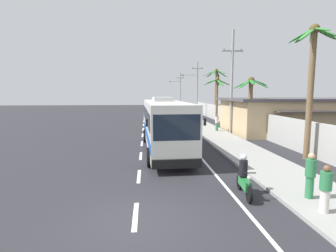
{
  "coord_description": "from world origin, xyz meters",
  "views": [
    {
      "loc": [
        0.39,
        -7.7,
        3.93
      ],
      "look_at": [
        1.84,
        9.91,
        1.7
      ],
      "focal_mm": 27.94,
      "sensor_mm": 36.0,
      "label": 1
    }
  ],
  "objects_px": {
    "motorcycle_trailing": "(179,126)",
    "utility_pole_mid": "(232,81)",
    "roadside_building": "(309,115)",
    "palm_nearest": "(312,70)",
    "pedestrian_near_kerb": "(325,188)",
    "palm_fourth": "(216,84)",
    "coach_bus_foreground": "(165,123)",
    "palm_third": "(217,90)",
    "utility_pole_far": "(197,88)",
    "utility_pole_distant": "(180,90)",
    "palm_second": "(250,96)",
    "motorcycle_beside_bus": "(244,179)",
    "pedestrian_midwalk": "(310,175)",
    "pedestrian_far_walk": "(217,122)"
  },
  "relations": [
    {
      "from": "pedestrian_midwalk",
      "to": "utility_pole_distant",
      "type": "height_order",
      "value": "utility_pole_distant"
    },
    {
      "from": "palm_nearest",
      "to": "palm_third",
      "type": "xyz_separation_m",
      "value": [
        -1.34,
        15.39,
        -1.01
      ]
    },
    {
      "from": "coach_bus_foreground",
      "to": "pedestrian_near_kerb",
      "type": "relative_size",
      "value": 7.31
    },
    {
      "from": "pedestrian_near_kerb",
      "to": "utility_pole_far",
      "type": "xyz_separation_m",
      "value": [
        2.68,
        35.7,
        3.89
      ]
    },
    {
      "from": "pedestrian_near_kerb",
      "to": "roadside_building",
      "type": "relative_size",
      "value": 0.09
    },
    {
      "from": "palm_second",
      "to": "utility_pole_far",
      "type": "bearing_deg",
      "value": 91.59
    },
    {
      "from": "motorcycle_trailing",
      "to": "roadside_building",
      "type": "relative_size",
      "value": 0.12
    },
    {
      "from": "roadside_building",
      "to": "palm_nearest",
      "type": "bearing_deg",
      "value": -123.35
    },
    {
      "from": "motorcycle_beside_bus",
      "to": "palm_fourth",
      "type": "bearing_deg",
      "value": 77.24
    },
    {
      "from": "utility_pole_mid",
      "to": "palm_nearest",
      "type": "distance_m",
      "value": 10.31
    },
    {
      "from": "utility_pole_mid",
      "to": "utility_pole_distant",
      "type": "distance_m",
      "value": 36.94
    },
    {
      "from": "roadside_building",
      "to": "pedestrian_far_walk",
      "type": "bearing_deg",
      "value": 174.59
    },
    {
      "from": "motorcycle_trailing",
      "to": "utility_pole_mid",
      "type": "bearing_deg",
      "value": -11.16
    },
    {
      "from": "utility_pole_far",
      "to": "palm_fourth",
      "type": "distance_m",
      "value": 5.09
    },
    {
      "from": "utility_pole_mid",
      "to": "utility_pole_far",
      "type": "height_order",
      "value": "utility_pole_mid"
    },
    {
      "from": "palm_nearest",
      "to": "roadside_building",
      "type": "xyz_separation_m",
      "value": [
        6.84,
        10.4,
        -3.51
      ]
    },
    {
      "from": "motorcycle_beside_bus",
      "to": "pedestrian_near_kerb",
      "type": "distance_m",
      "value": 2.74
    },
    {
      "from": "motorcycle_trailing",
      "to": "palm_third",
      "type": "bearing_deg",
      "value": 40.21
    },
    {
      "from": "pedestrian_far_walk",
      "to": "palm_fourth",
      "type": "height_order",
      "value": "palm_fourth"
    },
    {
      "from": "palm_fourth",
      "to": "coach_bus_foreground",
      "type": "bearing_deg",
      "value": -113.49
    },
    {
      "from": "motorcycle_beside_bus",
      "to": "utility_pole_distant",
      "type": "height_order",
      "value": "utility_pole_distant"
    },
    {
      "from": "pedestrian_near_kerb",
      "to": "palm_second",
      "type": "height_order",
      "value": "palm_second"
    },
    {
      "from": "motorcycle_trailing",
      "to": "palm_second",
      "type": "height_order",
      "value": "palm_second"
    },
    {
      "from": "coach_bus_foreground",
      "to": "palm_fourth",
      "type": "relative_size",
      "value": 1.5
    },
    {
      "from": "coach_bus_foreground",
      "to": "palm_third",
      "type": "bearing_deg",
      "value": 60.59
    },
    {
      "from": "pedestrian_near_kerb",
      "to": "utility_pole_far",
      "type": "distance_m",
      "value": 36.01
    },
    {
      "from": "pedestrian_far_walk",
      "to": "palm_fourth",
      "type": "distance_m",
      "value": 13.86
    },
    {
      "from": "pedestrian_midwalk",
      "to": "palm_third",
      "type": "xyz_separation_m",
      "value": [
        2.28,
        21.26,
        3.22
      ]
    },
    {
      "from": "utility_pole_mid",
      "to": "palm_third",
      "type": "height_order",
      "value": "utility_pole_mid"
    },
    {
      "from": "utility_pole_far",
      "to": "coach_bus_foreground",
      "type": "bearing_deg",
      "value": -105.5
    },
    {
      "from": "motorcycle_beside_bus",
      "to": "palm_third",
      "type": "xyz_separation_m",
      "value": [
        4.42,
        20.44,
        3.58
      ]
    },
    {
      "from": "motorcycle_beside_bus",
      "to": "palm_second",
      "type": "xyz_separation_m",
      "value": [
        5.18,
        12.42,
        3.05
      ]
    },
    {
      "from": "coach_bus_foreground",
      "to": "palm_second",
      "type": "xyz_separation_m",
      "value": [
        7.69,
        4.25,
        1.81
      ]
    },
    {
      "from": "motorcycle_trailing",
      "to": "utility_pole_far",
      "type": "height_order",
      "value": "utility_pole_far"
    },
    {
      "from": "palm_third",
      "to": "palm_fourth",
      "type": "bearing_deg",
      "value": 75.9
    },
    {
      "from": "pedestrian_midwalk",
      "to": "motorcycle_beside_bus",
      "type": "bearing_deg",
      "value": 29.95
    },
    {
      "from": "motorcycle_beside_bus",
      "to": "utility_pole_far",
      "type": "bearing_deg",
      "value": 82.26
    },
    {
      "from": "pedestrian_near_kerb",
      "to": "pedestrian_far_walk",
      "type": "relative_size",
      "value": 0.97
    },
    {
      "from": "coach_bus_foreground",
      "to": "motorcycle_trailing",
      "type": "height_order",
      "value": "coach_bus_foreground"
    },
    {
      "from": "pedestrian_far_walk",
      "to": "utility_pole_mid",
      "type": "relative_size",
      "value": 0.16
    },
    {
      "from": "motorcycle_trailing",
      "to": "pedestrian_near_kerb",
      "type": "bearing_deg",
      "value": -82.37
    },
    {
      "from": "motorcycle_trailing",
      "to": "motorcycle_beside_bus",
      "type": "bearing_deg",
      "value": -88.12
    },
    {
      "from": "utility_pole_mid",
      "to": "palm_second",
      "type": "distance_m",
      "value": 3.26
    },
    {
      "from": "utility_pole_mid",
      "to": "palm_fourth",
      "type": "height_order",
      "value": "utility_pole_mid"
    },
    {
      "from": "roadside_building",
      "to": "pedestrian_midwalk",
      "type": "bearing_deg",
      "value": -122.75
    },
    {
      "from": "palm_nearest",
      "to": "motorcycle_beside_bus",
      "type": "bearing_deg",
      "value": -138.71
    },
    {
      "from": "roadside_building",
      "to": "motorcycle_trailing",
      "type": "bearing_deg",
      "value": 176.48
    },
    {
      "from": "pedestrian_near_kerb",
      "to": "palm_fourth",
      "type": "height_order",
      "value": "palm_fourth"
    },
    {
      "from": "motorcycle_trailing",
      "to": "utility_pole_distant",
      "type": "xyz_separation_m",
      "value": [
        4.7,
        35.96,
        3.98
      ]
    },
    {
      "from": "motorcycle_trailing",
      "to": "palm_third",
      "type": "height_order",
      "value": "palm_third"
    }
  ]
}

